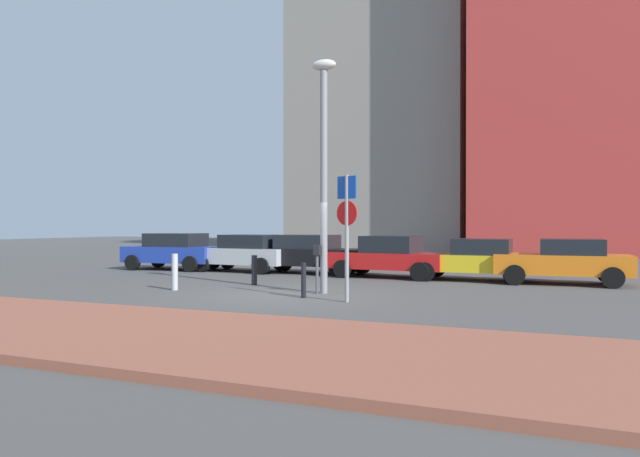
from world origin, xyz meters
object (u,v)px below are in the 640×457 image
object	(u,v)px
parking_meter	(317,262)
traffic_bollard_far	(304,280)
parking_sign_post	(347,222)
parked_car_black	(307,253)
traffic_bollard_near	(175,272)
parked_car_silver	(245,252)
parked_car_orange	(564,261)
parked_car_blue	(174,251)
parked_car_yellow	(475,259)
street_lamp	(324,154)
traffic_bollard_mid	(254,270)
parked_car_red	(390,256)

from	to	relation	value
parking_meter	traffic_bollard_far	world-z (taller)	parking_meter
traffic_bollard_far	parking_sign_post	bearing A→B (deg)	-15.45
parked_car_black	parking_meter	bearing A→B (deg)	-63.32
parked_car_black	traffic_bollard_near	size ratio (longest dim) A/B	4.41
parked_car_silver	traffic_bollard_far	size ratio (longest dim) A/B	4.56
parked_car_orange	traffic_bollard_near	bearing A→B (deg)	-148.78
parking_sign_post	parked_car_blue	bearing A→B (deg)	146.38
parked_car_black	parking_sign_post	xyz separation A→B (m)	(4.42, -7.39, 1.18)
parked_car_orange	parking_sign_post	world-z (taller)	parking_sign_post
parked_car_silver	parking_meter	size ratio (longest dim) A/B	3.08
parking_sign_post	parked_car_black	bearing A→B (deg)	120.85
parked_car_orange	traffic_bollard_far	xyz separation A→B (m)	(-6.15, -6.41, -0.29)
parking_meter	parked_car_yellow	bearing A→B (deg)	58.67
parked_car_blue	parked_car_black	distance (m)	5.93
parking_meter	street_lamp	distance (m)	2.96
traffic_bollard_far	traffic_bollard_mid	bearing A→B (deg)	140.37
parked_car_blue	parking_meter	world-z (taller)	parked_car_blue
parked_car_blue	parking_sign_post	distance (m)	12.45
parking_sign_post	traffic_bollard_near	bearing A→B (deg)	174.56
traffic_bollard_mid	parking_sign_post	bearing A→B (deg)	-32.95
parked_car_blue	parked_car_orange	bearing A→B (deg)	-0.33
parked_car_blue	parking_meter	xyz separation A→B (m)	(8.97, -5.55, 0.07)
parked_car_orange	parking_sign_post	xyz separation A→B (m)	(-4.82, -6.78, 1.21)
parked_car_blue	parked_car_orange	distance (m)	15.15
traffic_bollard_far	street_lamp	bearing A→B (deg)	85.64
parked_car_black	parked_car_red	bearing A→B (deg)	-8.02
parked_car_blue	street_lamp	xyz separation A→B (m)	(9.08, -5.36, 3.02)
street_lamp	traffic_bollard_near	size ratio (longest dim) A/B	6.13
parked_car_silver	parked_car_black	world-z (taller)	parked_car_black
parked_car_red	parking_sign_post	xyz separation A→B (m)	(0.95, -6.91, 1.20)
parked_car_orange	traffic_bollard_far	distance (m)	8.89
traffic_bollard_mid	traffic_bollard_far	distance (m)	3.57
parking_sign_post	parked_car_yellow	bearing A→B (deg)	73.56
parked_car_silver	parked_car_black	distance (m)	2.62
parked_car_yellow	parked_car_silver	bearing A→B (deg)	178.59
parked_car_silver	parking_meter	world-z (taller)	parked_car_silver
parked_car_red	parked_car_orange	world-z (taller)	parked_car_red
parked_car_orange	traffic_bollard_mid	bearing A→B (deg)	-155.07
parked_car_silver	parked_car_orange	world-z (taller)	parked_car_silver
parked_car_orange	parked_car_silver	bearing A→B (deg)	178.38
parked_car_silver	street_lamp	bearing A→B (deg)	-44.14
parked_car_red	parking_sign_post	world-z (taller)	parking_sign_post
parked_car_orange	parked_car_red	bearing A→B (deg)	178.72
parked_car_yellow	parked_car_orange	xyz separation A→B (m)	(2.79, -0.11, 0.02)
parking_meter	parked_car_silver	bearing A→B (deg)	134.29
parked_car_blue	parked_car_orange	size ratio (longest dim) A/B	1.01
parked_car_yellow	traffic_bollard_mid	distance (m)	7.44
parked_car_black	parking_meter	size ratio (longest dim) A/B	3.45
parked_car_silver	parking_sign_post	world-z (taller)	parking_sign_post
parked_car_yellow	traffic_bollard_far	size ratio (longest dim) A/B	4.56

